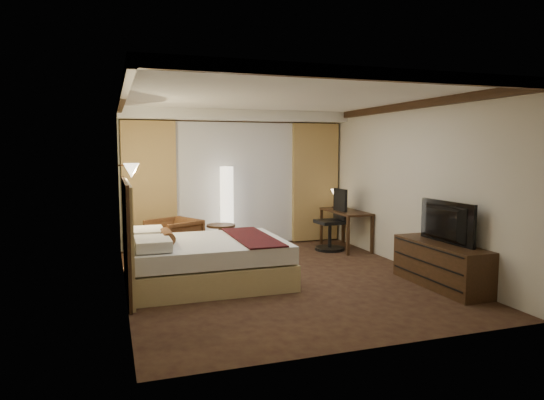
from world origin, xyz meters
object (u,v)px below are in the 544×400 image
object	(u,v)px
floor_lamp	(227,208)
television	(441,221)
dresser	(441,265)
office_chair	(330,220)
armchair	(174,237)
desk	(345,229)
bed	(208,261)
side_table	(221,240)

from	to	relation	value
floor_lamp	television	world-z (taller)	floor_lamp
dresser	office_chair	bearing A→B (deg)	98.40
office_chair	armchair	bearing A→B (deg)	173.49
floor_lamp	dresser	xyz separation A→B (m)	(2.27, -3.49, -0.50)
floor_lamp	dresser	distance (m)	4.19
floor_lamp	desk	world-z (taller)	floor_lamp
television	desk	bearing A→B (deg)	-0.89
desk	dresser	distance (m)	2.83
bed	armchair	distance (m)	1.73
bed	desk	xyz separation A→B (m)	(3.04, 1.59, 0.05)
office_chair	television	distance (m)	2.83
bed	office_chair	bearing A→B (deg)	29.94
floor_lamp	office_chair	distance (m)	2.00
desk	bed	bearing A→B (deg)	-152.35
side_table	floor_lamp	size ratio (longest dim) A/B	0.35
armchair	television	bearing A→B (deg)	20.17
floor_lamp	office_chair	world-z (taller)	floor_lamp
dresser	desk	bearing A→B (deg)	91.01
armchair	bed	bearing A→B (deg)	-19.06
bed	floor_lamp	xyz separation A→B (m)	(0.81, 2.25, 0.49)
bed	television	distance (m)	3.36
armchair	dresser	distance (m)	4.48
floor_lamp	television	size ratio (longest dim) A/B	1.51
armchair	side_table	distance (m)	0.86
armchair	floor_lamp	size ratio (longest dim) A/B	0.49
side_table	television	size ratio (longest dim) A/B	0.53
armchair	television	size ratio (longest dim) A/B	0.74
side_table	dresser	world-z (taller)	dresser
floor_lamp	bed	bearing A→B (deg)	-109.87
desk	television	world-z (taller)	television
side_table	office_chair	bearing A→B (deg)	-4.97
office_chair	side_table	bearing A→B (deg)	171.80
armchair	dresser	bearing A→B (deg)	20.43
armchair	side_table	xyz separation A→B (m)	(0.85, 0.01, -0.11)
armchair	office_chair	bearing A→B (deg)	58.40
armchair	dresser	world-z (taller)	armchair
armchair	desk	xyz separation A→B (m)	(3.31, -0.12, -0.02)
armchair	side_table	size ratio (longest dim) A/B	1.38
office_chair	television	xyz separation A→B (m)	(0.38, -2.78, 0.35)
side_table	floor_lamp	bearing A→B (deg)	65.60
side_table	desk	bearing A→B (deg)	-3.08
floor_lamp	desk	bearing A→B (deg)	-16.52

